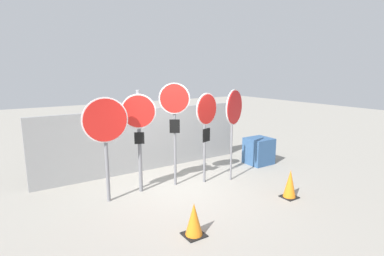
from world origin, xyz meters
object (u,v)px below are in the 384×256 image
stop_sign_2 (175,112)px  stop_sign_1 (139,124)px  stop_sign_4 (234,111)px  storage_crate (259,151)px  stop_sign_0 (106,129)px  stop_sign_3 (206,118)px  traffic_cone_1 (290,184)px  traffic_cone_0 (194,220)px

stop_sign_2 → stop_sign_1: bearing=-152.5°
stop_sign_4 → storage_crate: bearing=-2.4°
stop_sign_0 → stop_sign_4: bearing=-2.9°
stop_sign_3 → storage_crate: 2.66m
traffic_cone_1 → storage_crate: (1.25, 2.21, 0.08)m
stop_sign_2 → storage_crate: (3.05, 0.17, -1.46)m
traffic_cone_0 → stop_sign_0: bearing=110.6°
traffic_cone_0 → traffic_cone_1: size_ratio=0.92×
stop_sign_1 → stop_sign_2: (0.89, -0.08, 0.24)m
stop_sign_2 → traffic_cone_1: size_ratio=3.91×
stop_sign_1 → stop_sign_2: 0.92m
stop_sign_0 → traffic_cone_0: (0.80, -2.14, -1.33)m
stop_sign_2 → storage_crate: bearing=35.9°
stop_sign_2 → traffic_cone_1: bearing=-15.8°
stop_sign_0 → stop_sign_3: (2.45, -0.20, 0.05)m
traffic_cone_0 → traffic_cone_1: traffic_cone_1 is taller
stop_sign_3 → traffic_cone_0: bearing=-147.4°
stop_sign_3 → traffic_cone_0: (-1.64, -1.94, -1.38)m
stop_sign_2 → traffic_cone_0: stop_sign_2 is taller
stop_sign_1 → storage_crate: stop_sign_1 is taller
stop_sign_1 → stop_sign_4: (2.32, -0.58, 0.19)m
stop_sign_3 → traffic_cone_1: 2.48m
storage_crate → stop_sign_2: bearing=-176.8°
stop_sign_4 → storage_crate: 2.25m
stop_sign_0 → traffic_cone_1: (3.49, -1.99, -1.31)m
stop_sign_3 → traffic_cone_1: bearing=-76.9°
stop_sign_1 → storage_crate: (3.94, 0.09, -1.22)m
stop_sign_0 → stop_sign_1: stop_sign_1 is taller
traffic_cone_1 → stop_sign_0: bearing=150.4°
stop_sign_3 → stop_sign_4: (0.68, -0.25, 0.14)m
stop_sign_4 → stop_sign_2: bearing=136.2°
stop_sign_1 → traffic_cone_1: 3.66m
traffic_cone_0 → stop_sign_1: bearing=90.1°
traffic_cone_0 → storage_crate: (3.94, 2.36, 0.10)m
stop_sign_3 → traffic_cone_1: size_ratio=3.52×
stop_sign_4 → storage_crate: (1.62, 0.67, -1.42)m
stop_sign_0 → traffic_cone_1: stop_sign_0 is taller
stop_sign_1 → stop_sign_2: bearing=18.7°
stop_sign_3 → storage_crate: (2.30, 0.42, -1.28)m
stop_sign_4 → stop_sign_3: bearing=135.3°
stop_sign_4 → traffic_cone_0: 3.25m
stop_sign_0 → storage_crate: size_ratio=2.87×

